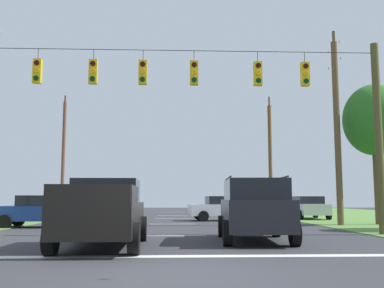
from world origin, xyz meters
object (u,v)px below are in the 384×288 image
utility_pole_mid_right (337,127)px  tree_roadside_right (374,121)px  distant_car_crossing_white (224,208)px  utility_pole_far_right (270,158)px  suv_black (254,208)px  utility_pole_far_left (63,156)px  distant_car_oncoming (42,211)px  overhead_signal_span (172,119)px  pickup_truck (104,213)px  distant_car_far_parked (308,207)px

utility_pole_mid_right → tree_roadside_right: 2.36m
distant_car_crossing_white → utility_pole_far_right: bearing=63.1°
suv_black → utility_pole_mid_right: 10.85m
utility_pole_far_left → utility_pole_far_right: bearing=1.8°
distant_car_crossing_white → distant_car_oncoming: 11.28m
overhead_signal_span → utility_pole_mid_right: utility_pole_mid_right is taller
overhead_signal_span → pickup_truck: size_ratio=3.03×
pickup_truck → utility_pole_mid_right: (10.54, 9.77, 4.12)m
suv_black → utility_pole_far_left: size_ratio=0.48×
overhead_signal_span → distant_car_far_parked: overhead_signal_span is taller
distant_car_oncoming → utility_pole_mid_right: 15.50m
distant_car_crossing_white → tree_roadside_right: size_ratio=0.59×
distant_car_oncoming → utility_pole_mid_right: utility_pole_mid_right is taller
distant_car_far_parked → overhead_signal_span: bearing=-124.9°
pickup_truck → utility_pole_far_left: (-7.33, 25.02, 3.99)m
overhead_signal_span → utility_pole_far_right: 23.28m
overhead_signal_span → distant_car_far_parked: size_ratio=3.81×
tree_roadside_right → utility_pole_far_right: bearing=98.9°
suv_black → utility_pole_far_right: 24.94m
overhead_signal_span → utility_pole_far_left: (-9.23, 21.12, 0.55)m
distant_car_far_parked → utility_pole_mid_right: (-0.52, -7.24, 4.30)m
suv_black → tree_roadside_right: 12.76m
utility_pole_far_right → distant_car_crossing_white: bearing=-116.9°
utility_pole_mid_right → utility_pole_far_right: 15.79m
distant_car_oncoming → distant_car_far_parked: (15.39, 7.99, 0.00)m
pickup_truck → distant_car_far_parked: pickup_truck is taller
suv_black → overhead_signal_span: bearing=140.0°
pickup_truck → distant_car_far_parked: (11.06, 17.01, -0.18)m
tree_roadside_right → distant_car_far_parked: bearing=104.5°
utility_pole_far_left → suv_black: bearing=-62.9°
utility_pole_mid_right → utility_pole_far_left: 23.49m
pickup_truck → distant_car_oncoming: 10.01m
pickup_truck → tree_roadside_right: bearing=38.9°
distant_car_oncoming → utility_pole_far_right: 22.54m
suv_black → utility_pole_far_left: 26.57m
utility_pole_mid_right → distant_car_far_parked: bearing=85.9°
overhead_signal_span → utility_pole_far_right: utility_pole_far_right is taller
utility_pole_far_right → tree_roadside_right: bearing=-81.1°
distant_car_far_parked → utility_pole_far_left: 20.48m
distant_car_oncoming → utility_pole_far_right: bearing=48.3°
distant_car_oncoming → utility_pole_far_left: bearing=100.6°
distant_car_crossing_white → utility_pole_mid_right: bearing=-44.9°
suv_black → tree_roadside_right: tree_roadside_right is taller
overhead_signal_span → utility_pole_far_left: utility_pole_far_left is taller
distant_car_crossing_white → utility_pole_far_left: bearing=141.6°
utility_pole_far_right → tree_roadside_right: 15.43m
suv_black → utility_pole_far_left: (-11.96, 23.41, 3.90)m
suv_black → utility_pole_far_right: (5.78, 23.95, 3.86)m
pickup_truck → distant_car_crossing_white: pickup_truck is taller
suv_black → distant_car_far_parked: suv_black is taller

